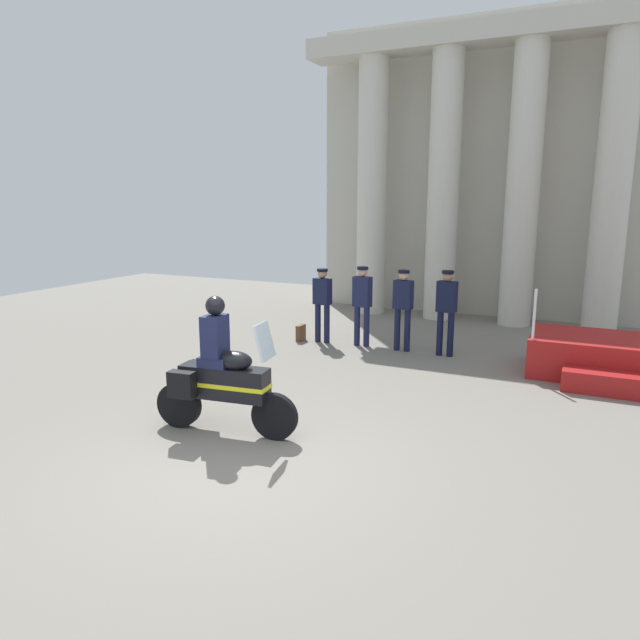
# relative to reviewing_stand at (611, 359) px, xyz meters

# --- Properties ---
(ground_plane) EXTENTS (28.00, 28.00, 0.00)m
(ground_plane) POSITION_rel_reviewing_stand_xyz_m (-4.11, -5.89, -0.35)
(ground_plane) COLOR gray
(colonnade_backdrop) EXTENTS (9.43, 1.66, 7.79)m
(colonnade_backdrop) POSITION_rel_reviewing_stand_xyz_m (-3.16, 4.53, 3.69)
(colonnade_backdrop) COLOR beige
(colonnade_backdrop) RESTS_ON ground_plane
(reviewing_stand) EXTENTS (2.76, 2.12, 1.62)m
(reviewing_stand) POSITION_rel_reviewing_stand_xyz_m (0.00, 0.00, 0.00)
(reviewing_stand) COLOR #A51919
(reviewing_stand) RESTS_ON ground_plane
(officer_in_row_0) EXTENTS (0.41, 0.27, 1.66)m
(officer_in_row_0) POSITION_rel_reviewing_stand_xyz_m (-5.80, 0.19, 0.64)
(officer_in_row_0) COLOR #141938
(officer_in_row_0) RESTS_ON ground_plane
(officer_in_row_1) EXTENTS (0.41, 0.27, 1.74)m
(officer_in_row_1) POSITION_rel_reviewing_stand_xyz_m (-4.89, 0.27, 0.68)
(officer_in_row_1) COLOR #191E42
(officer_in_row_1) RESTS_ON ground_plane
(officer_in_row_2) EXTENTS (0.41, 0.27, 1.72)m
(officer_in_row_2) POSITION_rel_reviewing_stand_xyz_m (-3.97, 0.24, 0.67)
(officer_in_row_2) COLOR #141938
(officer_in_row_2) RESTS_ON ground_plane
(officer_in_row_3) EXTENTS (0.41, 0.27, 1.75)m
(officer_in_row_3) POSITION_rel_reviewing_stand_xyz_m (-3.05, 0.22, 0.69)
(officer_in_row_3) COLOR black
(officer_in_row_3) RESTS_ON ground_plane
(motorcycle_with_rider) EXTENTS (2.09, 0.74, 1.90)m
(motorcycle_with_rider) POSITION_rel_reviewing_stand_xyz_m (-4.87, -5.06, 0.45)
(motorcycle_with_rider) COLOR black
(motorcycle_with_rider) RESTS_ON ground_plane
(briefcase_on_ground) EXTENTS (0.10, 0.32, 0.36)m
(briefcase_on_ground) POSITION_rel_reviewing_stand_xyz_m (-6.31, 0.11, -0.17)
(briefcase_on_ground) COLOR brown
(briefcase_on_ground) RESTS_ON ground_plane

